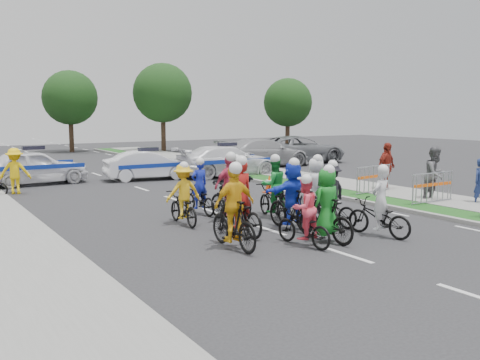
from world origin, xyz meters
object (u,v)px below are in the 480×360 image
spectator_1 (435,174)px  cone_1 (290,171)px  cone_0 (269,184)px  tree_1 (163,93)px  rider_6 (240,208)px  rider_8 (273,194)px  civilian_suv (298,149)px  rider_4 (330,200)px  tree_4 (70,98)px  rider_3 (234,216)px  civilian_sedan (264,153)px  rider_1 (326,212)px  tree_2 (288,103)px  rider_5 (292,200)px  rider_12 (199,195)px  police_car_1 (149,165)px  rider_0 (379,213)px  barrier_1 (433,189)px  spectator_2 (386,167)px  rider_7 (315,195)px  barrier_2 (373,181)px  police_car_2 (227,161)px  rider_10 (183,200)px  rider_9 (230,195)px  rider_11 (235,189)px  marshal_hiviz (15,171)px  police_car_0 (34,167)px  rider_2 (304,219)px

spectator_1 → cone_1: spectator_1 is taller
cone_0 → tree_1: 22.59m
rider_6 → tree_1: size_ratio=0.30×
rider_8 → civilian_suv: size_ratio=0.33×
rider_4 → cone_0: (2.11, 5.86, -0.37)m
rider_4 → tree_4: (1.30, 31.45, 3.48)m
rider_3 → civilian_suv: (14.07, 15.50, 0.06)m
cone_1 → civilian_sedan: bearing=68.6°
rider_1 → tree_2: tree_2 is taller
rider_8 → spectator_1: (6.39, -0.66, 0.26)m
rider_5 → rider_12: size_ratio=1.11×
rider_3 → police_car_1: size_ratio=0.50×
rider_8 → rider_0: bearing=115.8°
barrier_1 → rider_3: bearing=-171.4°
civilian_sedan → spectator_2: size_ratio=2.88×
cone_0 → tree_1: size_ratio=0.10×
rider_7 → rider_0: bearing=100.6°
barrier_2 → police_car_2: bearing=100.8°
rider_10 → tree_2: size_ratio=0.31×
rider_4 → cone_1: (5.57, 9.04, -0.37)m
barrier_1 → cone_1: (0.57, 8.46, -0.22)m
rider_12 → civilian_suv: rider_12 is taller
rider_1 → cone_0: bearing=-121.0°
rider_8 → tree_4: (1.97, 29.72, 3.48)m
rider_4 → spectator_2: (6.20, 3.71, 0.25)m
police_car_2 → spectator_2: 8.07m
rider_9 → tree_1: bearing=-114.0°
rider_0 → tree_1: (7.08, 29.02, 3.93)m
rider_9 → rider_12: size_ratio=1.15×
rider_7 → police_car_1: bearing=-77.8°
rider_12 → tree_2: tree_2 is taller
rider_5 → tree_4: tree_4 is taller
rider_5 → tree_1: tree_1 is taller
rider_11 → spectator_1: bearing=164.1°
civilian_sedan → marshal_hiviz: (-13.83, -3.38, 0.07)m
rider_4 → barrier_1: size_ratio=0.94×
rider_3 → rider_6: rider_6 is taller
rider_12 → marshal_hiviz: marshal_hiviz is taller
rider_7 → cone_0: (1.92, 5.01, -0.40)m
cone_1 → rider_10: bearing=-142.8°
tree_4 → barrier_1: bearing=-83.2°
police_car_1 → civilian_suv: 11.15m
civilian_sedan → civilian_suv: (2.98, 0.65, 0.03)m
police_car_2 → tree_4: (-2.16, 20.15, 3.45)m
rider_4 → spectator_1: size_ratio=0.98×
rider_10 → tree_1: bearing=-110.1°
rider_3 → rider_11: size_ratio=1.09×
police_car_0 → police_car_2: size_ratio=0.87×
police_car_2 → spectator_1: bearing=-162.6°
rider_2 → rider_11: size_ratio=0.94×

